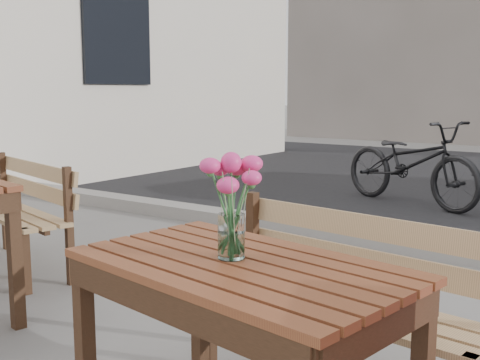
% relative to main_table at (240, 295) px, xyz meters
% --- Properties ---
extents(main_table, '(1.19, 0.81, 0.68)m').
position_rel_main_table_xyz_m(main_table, '(0.00, 0.00, 0.00)').
color(main_table, brown).
rests_on(main_table, ground).
extents(main_bench, '(1.28, 0.52, 0.77)m').
position_rel_main_table_xyz_m(main_bench, '(0.11, 0.60, -0.10)').
color(main_bench, '#A27F54').
rests_on(main_bench, ground).
extents(main_vase, '(0.19, 0.19, 0.35)m').
position_rel_main_table_xyz_m(main_vase, '(-0.05, 0.01, 0.33)').
color(main_vase, white).
rests_on(main_vase, main_table).
extents(second_bench, '(1.30, 0.67, 0.77)m').
position_rel_main_table_xyz_m(second_bench, '(-2.49, 0.95, -0.10)').
color(second_bench, '#A27F54').
rests_on(second_bench, ground).
extents(bicycle, '(1.85, 1.18, 0.92)m').
position_rel_main_table_xyz_m(bicycle, '(-1.07, 4.74, -0.11)').
color(bicycle, black).
rests_on(bicycle, ground).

